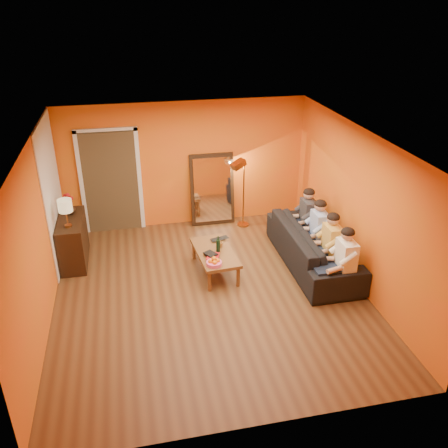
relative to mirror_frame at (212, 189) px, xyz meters
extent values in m
cube|color=brown|center=(-0.55, -2.63, -0.76)|extent=(5.00, 5.50, 0.00)
cube|color=white|center=(-0.55, -2.63, 1.84)|extent=(5.00, 5.50, 0.00)
cube|color=#E7571B|center=(-0.55, 0.12, 0.54)|extent=(5.00, 0.00, 2.60)
cube|color=#E7571B|center=(-3.05, -2.63, 0.54)|extent=(0.00, 5.50, 2.60)
cube|color=#E7571B|center=(1.95, -2.63, 0.54)|extent=(0.00, 5.50, 2.60)
cube|color=white|center=(-3.04, -0.88, 0.54)|extent=(0.02, 1.90, 2.58)
cube|color=#3F2D19|center=(-2.05, 0.20, 0.29)|extent=(1.06, 0.30, 2.10)
cube|color=white|center=(-2.62, 0.08, 0.29)|extent=(0.08, 0.06, 2.20)
cube|color=white|center=(-1.48, 0.08, 0.29)|extent=(0.08, 0.06, 2.20)
cube|color=white|center=(-2.05, 0.08, 1.36)|extent=(1.22, 0.06, 0.08)
cube|color=black|center=(0.00, 0.00, 0.00)|extent=(0.92, 0.27, 1.51)
cube|color=white|center=(0.00, -0.04, 0.00)|extent=(0.78, 0.21, 1.35)
cube|color=black|center=(-2.79, -1.08, -0.34)|extent=(0.44, 1.18, 0.85)
imported|color=black|center=(1.45, -2.11, -0.39)|extent=(2.52, 0.99, 0.74)
cylinder|color=black|center=(-0.29, -2.05, -0.18)|extent=(0.07, 0.07, 0.31)
imported|color=#B27F3F|center=(-0.22, -1.88, -0.29)|extent=(0.12, 0.12, 0.10)
imported|color=black|center=(-0.16, -1.65, -0.33)|extent=(0.38, 0.30, 0.03)
imported|color=black|center=(-0.52, -2.20, -0.33)|extent=(0.25, 0.28, 0.02)
imported|color=#AE1314|center=(-0.51, -2.19, -0.31)|extent=(0.28, 0.33, 0.02)
imported|color=black|center=(-0.52, -2.21, -0.29)|extent=(0.26, 0.28, 0.02)
imported|color=black|center=(-2.79, -0.83, 0.19)|extent=(0.20, 0.20, 0.21)
camera|label=1|loc=(-1.68, -9.08, 3.76)|focal=38.00mm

